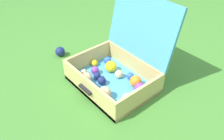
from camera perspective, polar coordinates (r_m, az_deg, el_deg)
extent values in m
plane|color=#3D7A2D|center=(1.55, 2.69, -4.77)|extent=(16.00, 16.00, 0.00)
cube|color=#4799C6|center=(1.58, 0.00, -3.20)|extent=(0.53, 0.40, 0.03)
cube|color=tan|center=(1.71, -5.62, 2.73)|extent=(0.02, 0.40, 0.15)
cube|color=tan|center=(1.40, 6.87, -6.45)|extent=(0.02, 0.40, 0.15)
cube|color=tan|center=(1.45, -5.83, -4.53)|extent=(0.50, 0.02, 0.15)
cube|color=tan|center=(1.65, 5.13, 1.32)|extent=(0.50, 0.02, 0.15)
cube|color=#4799C6|center=(1.54, 7.17, 10.32)|extent=(0.53, 0.11, 0.40)
cube|color=black|center=(1.44, -6.52, -4.70)|extent=(0.11, 0.02, 0.02)
sphere|color=#D1B784|center=(1.56, -6.12, -1.84)|extent=(0.07, 0.07, 0.07)
sphere|color=#D1B784|center=(1.44, -1.83, -5.50)|extent=(0.08, 0.08, 0.08)
sphere|color=navy|center=(1.54, -2.50, -2.59)|extent=(0.06, 0.06, 0.06)
sphere|color=orange|center=(1.53, 5.69, -2.69)|extent=(0.08, 0.08, 0.08)
sphere|color=yellow|center=(1.64, -0.27, 0.87)|extent=(0.08, 0.08, 0.08)
sphere|color=blue|center=(1.72, -1.10, 2.33)|extent=(0.06, 0.06, 0.06)
sphere|color=#D1B784|center=(1.59, 1.66, -0.98)|extent=(0.06, 0.06, 0.06)
sphere|color=yellow|center=(1.71, -4.33, 1.66)|extent=(0.05, 0.05, 0.05)
sphere|color=blue|center=(1.59, 4.42, -1.45)|extent=(0.05, 0.05, 0.05)
sphere|color=navy|center=(1.59, -3.60, -1.40)|extent=(0.05, 0.05, 0.05)
sphere|color=purple|center=(1.48, 6.77, -4.45)|extent=(0.07, 0.07, 0.07)
sphere|color=purple|center=(1.63, -4.14, -0.04)|extent=(0.06, 0.06, 0.06)
sphere|color=#D1B784|center=(1.63, -6.77, -0.58)|extent=(0.05, 0.05, 0.05)
sphere|color=blue|center=(1.51, 8.96, -3.94)|extent=(0.06, 0.06, 0.06)
sphere|color=white|center=(1.42, 3.65, -6.76)|extent=(0.06, 0.06, 0.06)
sphere|color=navy|center=(1.89, -12.40, 4.37)|extent=(0.08, 0.08, 0.08)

